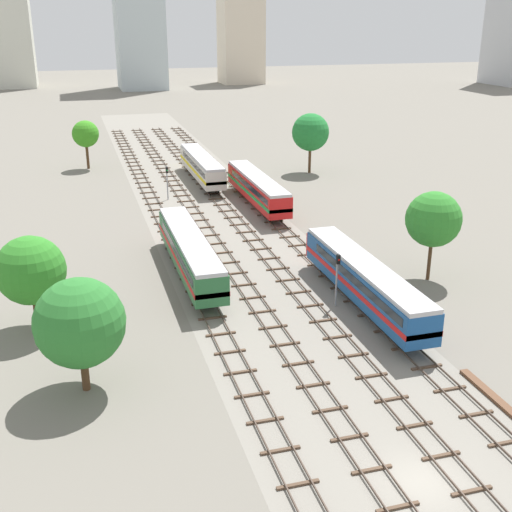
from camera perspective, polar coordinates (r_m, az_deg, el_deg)
ground_plane at (r=85.48m, az=-4.50°, el=4.49°), size 480.00×480.00×0.00m
ballast_bed at (r=85.48m, az=-4.50°, el=4.49°), size 16.91×176.00×0.01m
track_far_left at (r=85.40m, az=-8.89°, el=4.38°), size 2.40×126.00×0.29m
track_left at (r=86.01m, az=-6.05°, el=4.63°), size 2.40×126.00×0.29m
track_centre_left at (r=86.82m, az=-3.25°, el=4.86°), size 2.40×126.00×0.29m
track_centre at (r=87.83m, az=-0.50°, el=5.08°), size 2.40×126.00×0.29m
diesel_railcar_centre_nearest at (r=55.17m, az=9.59°, el=-2.03°), size 2.96×20.50×3.80m
diesel_railcar_far_left_near at (r=61.30m, az=-5.89°, el=0.48°), size 2.96×20.50×3.80m
diesel_railcar_centre_mid at (r=84.11m, az=0.11°, el=6.12°), size 2.96×20.50×3.80m
diesel_railcar_centre_left_midfar at (r=97.31m, az=-4.84°, el=8.03°), size 2.96×20.50×3.80m
signal_post_nearest at (r=54.84m, az=7.21°, el=-1.46°), size 0.28×0.47×4.84m
signal_post_near at (r=88.04m, az=-7.88°, el=6.83°), size 0.28×0.47×4.62m
lineside_tree_0 at (r=52.66m, az=-19.34°, el=-1.22°), size 5.43×5.43×7.74m
lineside_tree_1 at (r=43.11m, az=-15.35°, el=-5.74°), size 5.94×5.94×7.91m
lineside_tree_2 at (r=102.83m, az=4.85°, el=10.87°), size 5.84×5.84×9.37m
lineside_tree_3 at (r=61.35m, az=15.46°, el=3.15°), size 5.16×5.16×8.54m
lineside_tree_4 at (r=108.98m, az=-14.88°, el=10.40°), size 4.27×4.27×7.82m
skyline_tower_0 at (r=250.82m, az=-21.47°, el=20.16°), size 16.24×20.06×55.64m
skyline_tower_1 at (r=232.21m, az=-10.40°, el=20.90°), size 15.57×18.40×52.87m
skyline_tower_2 at (r=248.41m, az=-1.36°, el=19.17°), size 14.90×14.02×35.70m
spare_rail_bundle at (r=44.68m, az=21.46°, el=-12.59°), size 0.60×10.00×0.24m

